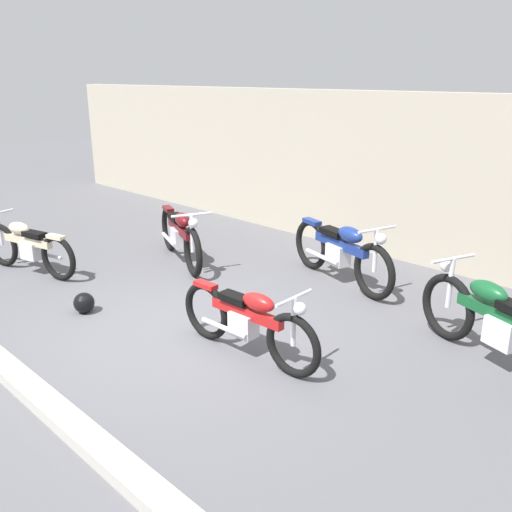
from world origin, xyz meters
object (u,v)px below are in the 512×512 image
(helmet, at_px, (84,303))
(motorcycle_cream, at_px, (28,246))
(motorcycle_red, at_px, (248,321))
(motorcycle_blue, at_px, (341,251))
(motorcycle_green, at_px, (498,324))
(motorcycle_maroon, at_px, (180,235))

(helmet, xyz_separation_m, motorcycle_cream, (-1.94, 0.18, 0.29))
(motorcycle_red, distance_m, motorcycle_blue, 2.55)
(helmet, xyz_separation_m, motorcycle_green, (4.25, 2.30, 0.34))
(motorcycle_maroon, distance_m, motorcycle_green, 4.93)
(motorcycle_red, xyz_separation_m, motorcycle_cream, (-4.23, -0.47, 0.01))
(helmet, bearing_deg, motorcycle_cream, 174.73)
(motorcycle_blue, relative_size, motorcycle_cream, 1.13)
(motorcycle_blue, bearing_deg, motorcycle_red, -60.80)
(motorcycle_red, bearing_deg, helmet, -166.58)
(motorcycle_red, bearing_deg, motorcycle_maroon, 151.81)
(motorcycle_maroon, xyz_separation_m, motorcycle_green, (4.92, 0.22, 0.01))
(helmet, distance_m, motorcycle_red, 2.40)
(motorcycle_maroon, bearing_deg, motorcycle_cream, -100.92)
(motorcycle_blue, bearing_deg, helmet, -102.79)
(motorcycle_green, height_order, motorcycle_cream, motorcycle_green)
(helmet, relative_size, motorcycle_blue, 0.12)
(helmet, relative_size, motorcycle_green, 0.13)
(helmet, height_order, motorcycle_cream, motorcycle_cream)
(helmet, height_order, motorcycle_blue, motorcycle_blue)
(motorcycle_red, xyz_separation_m, motorcycle_green, (1.96, 1.65, 0.06))
(motorcycle_green, distance_m, motorcycle_blue, 2.69)
(motorcycle_green, bearing_deg, motorcycle_red, 60.13)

